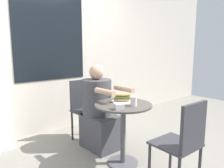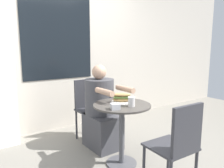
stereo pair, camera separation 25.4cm
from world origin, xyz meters
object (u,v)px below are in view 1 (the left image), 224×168
object	(u,v)px
diner_chair	(84,104)
seated_diner	(99,113)
sandwich_on_plate	(122,98)
drink_cup	(134,101)
cafe_table	(123,121)
empty_chair_across	(184,139)

from	to	relation	value
diner_chair	seated_diner	bearing A→B (deg)	88.61
seated_diner	sandwich_on_plate	distance (m)	0.53
seated_diner	drink_cup	bearing A→B (deg)	86.37
diner_chair	cafe_table	bearing A→B (deg)	85.13
diner_chair	drink_cup	xyz separation A→B (m)	(-0.01, -1.00, 0.24)
drink_cup	diner_chair	bearing A→B (deg)	89.39
empty_chair_across	seated_diner	bearing A→B (deg)	92.88
diner_chair	seated_diner	distance (m)	0.36
cafe_table	empty_chair_across	distance (m)	0.73
sandwich_on_plate	seated_diner	bearing A→B (deg)	90.57
cafe_table	drink_cup	distance (m)	0.28
empty_chair_across	drink_cup	world-z (taller)	empty_chair_across
seated_diner	empty_chair_across	size ratio (longest dim) A/B	1.28
cafe_table	sandwich_on_plate	xyz separation A→B (m)	(0.05, 0.07, 0.24)
diner_chair	seated_diner	xyz separation A→B (m)	(0.01, -0.35, -0.05)
empty_chair_across	sandwich_on_plate	distance (m)	0.83
cafe_table	empty_chair_across	world-z (taller)	empty_chair_across
diner_chair	drink_cup	size ratio (longest dim) A/B	8.35
cafe_table	sandwich_on_plate	world-z (taller)	sandwich_on_plate
cafe_table	drink_cup	world-z (taller)	drink_cup
cafe_table	empty_chair_across	xyz separation A→B (m)	(0.08, -0.73, 0.01)
diner_chair	empty_chair_across	xyz separation A→B (m)	(0.04, -1.60, 0.00)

